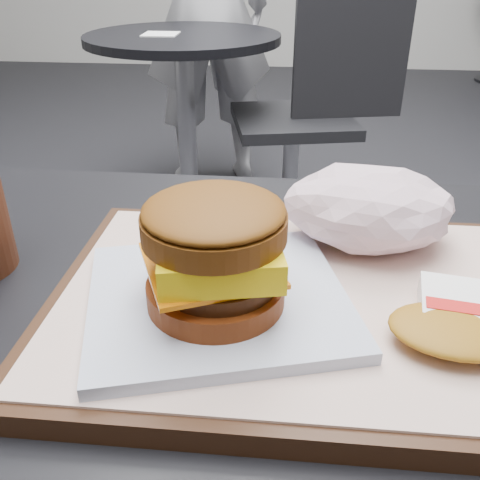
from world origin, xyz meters
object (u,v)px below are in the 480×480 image
customer_table (224,479)px  neighbor_chair (312,107)px  breakfast_sandwich (216,265)px  patron (207,5)px  serving_tray (293,303)px  crumpled_wrapper (369,207)px  neighbor_table (185,90)px  hash_brown (471,319)px

customer_table → neighbor_chair: 1.62m
breakfast_sandwich → patron: bearing=98.9°
customer_table → serving_tray: size_ratio=2.11×
crumpled_wrapper → breakfast_sandwich: bearing=-135.4°
neighbor_table → hash_brown: bearing=-72.4°
serving_tray → crumpled_wrapper: 0.12m
hash_brown → neighbor_chair: (-0.06, 1.63, -0.29)m
neighbor_table → patron: patron is taller
serving_tray → breakfast_sandwich: size_ratio=1.67×
neighbor_table → patron: (0.01, 0.50, 0.25)m
breakfast_sandwich → neighbor_table: 1.72m
customer_table → neighbor_table: customer_table is taller
breakfast_sandwich → neighbor_chair: (0.12, 1.62, -0.32)m
customer_table → patron: patron is taller
breakfast_sandwich → hash_brown: breakfast_sandwich is taller
crumpled_wrapper → patron: patron is taller
hash_brown → crumpled_wrapper: size_ratio=0.84×
breakfast_sandwich → neighbor_table: bearing=101.9°
customer_table → patron: size_ratio=0.50×
crumpled_wrapper → neighbor_table: 1.63m
neighbor_chair → patron: (-0.46, 0.54, 0.29)m
crumpled_wrapper → serving_tray: bearing=-125.2°
serving_tray → crumpled_wrapper: size_ratio=2.54×
neighbor_table → neighbor_chair: (0.47, -0.04, -0.04)m
serving_tray → patron: patron is taller
hash_brown → neighbor_chair: 1.65m
breakfast_sandwich → patron: patron is taller
neighbor_chair → neighbor_table: bearing=175.1°
crumpled_wrapper → neighbor_chair: 1.53m
hash_brown → neighbor_table: hash_brown is taller
neighbor_table → neighbor_chair: neighbor_chair is taller
neighbor_table → patron: bearing=88.7°
customer_table → neighbor_chair: neighbor_chair is taller
hash_brown → crumpled_wrapper: 0.14m
hash_brown → neighbor_table: (-0.53, 1.67, -0.25)m
serving_tray → patron: bearing=100.4°
hash_brown → customer_table: bearing=174.6°
patron → crumpled_wrapper: bearing=85.3°
breakfast_sandwich → neighbor_chair: 1.65m
hash_brown → neighbor_chair: bearing=92.0°
serving_tray → crumpled_wrapper: (0.06, 0.09, 0.04)m
hash_brown → breakfast_sandwich: bearing=177.6°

